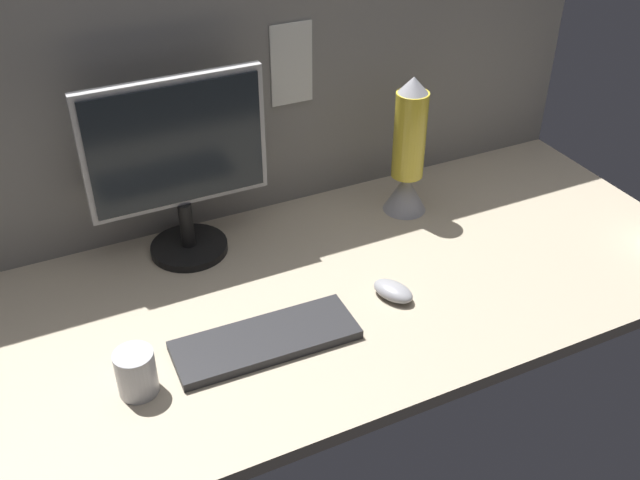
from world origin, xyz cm
name	(u,v)px	position (x,y,z in cm)	size (l,w,h in cm)	color
ground_plane	(320,288)	(0.00, 0.00, -1.50)	(180.00, 80.00, 3.00)	tan
cubicle_wall_back	(251,85)	(0.01, 37.50, 32.66)	(180.00, 5.50, 65.31)	gray
monitor	(178,161)	(-22.41, 25.13, 23.47)	(40.60, 18.00, 42.63)	black
keyboard	(266,340)	(-18.40, -13.23, 1.00)	(37.00, 13.00, 2.00)	#262628
mouse	(393,291)	(11.94, -11.43, 1.70)	(5.60, 9.60, 3.40)	#99999E
mug_steel	(136,372)	(-44.36, -14.86, 4.62)	(7.43, 7.43, 9.23)	#B2B2B7
lava_lamp	(408,157)	(32.91, 18.58, 15.00)	(10.93, 10.93, 35.77)	#A5A5AD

